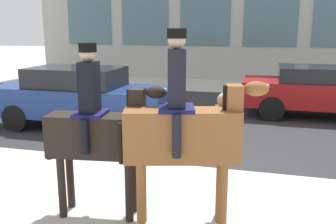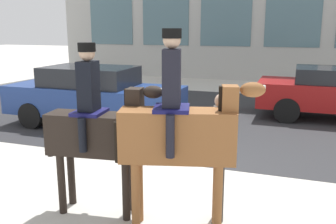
{
  "view_description": "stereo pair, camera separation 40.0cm",
  "coord_description": "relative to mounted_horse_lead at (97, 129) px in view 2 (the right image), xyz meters",
  "views": [
    {
      "loc": [
        1.61,
        -6.31,
        2.67
      ],
      "look_at": [
        0.21,
        -1.06,
        1.42
      ],
      "focal_mm": 40.0,
      "sensor_mm": 36.0,
      "label": 1
    },
    {
      "loc": [
        1.99,
        -6.2,
        2.67
      ],
      "look_at": [
        0.21,
        -1.06,
        1.42
      ],
      "focal_mm": 40.0,
      "sensor_mm": 36.0,
      "label": 2
    }
  ],
  "objects": [
    {
      "name": "mounted_horse_lead",
      "position": [
        0.0,
        0.0,
        0.0
      ],
      "size": [
        1.75,
        0.65,
        2.46
      ],
      "rotation": [
        0.0,
        0.0,
        0.13
      ],
      "color": "black",
      "rests_on": "ground_plane"
    },
    {
      "name": "pedestrian_bystander",
      "position": [
        1.68,
        0.35,
        -0.2
      ],
      "size": [
        0.81,
        0.57,
        1.81
      ],
      "rotation": [
        0.0,
        0.0,
        -2.93
      ],
      "color": "#332D28",
      "rests_on": "ground_plane"
    },
    {
      "name": "mounted_horse_companion",
      "position": [
        1.24,
        -0.06,
        0.11
      ],
      "size": [
        1.87,
        0.81,
        2.65
      ],
      "rotation": [
        0.0,
        0.0,
        0.26
      ],
      "color": "brown",
      "rests_on": "ground_plane"
    },
    {
      "name": "ground_plane",
      "position": [
        0.62,
        1.73,
        -1.27
      ],
      "size": [
        80.0,
        80.0,
        0.0
      ],
      "primitive_type": "plane",
      "color": "beige"
    },
    {
      "name": "street_car_near_lane",
      "position": [
        -2.57,
        4.29,
        -0.42
      ],
      "size": [
        4.78,
        1.81,
        1.62
      ],
      "color": "navy",
      "rests_on": "ground_plane"
    },
    {
      "name": "road_surface",
      "position": [
        0.62,
        6.48,
        -1.26
      ],
      "size": [
        21.7,
        8.5,
        0.01
      ],
      "color": "#2D2D30",
      "rests_on": "ground_plane"
    }
  ]
}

